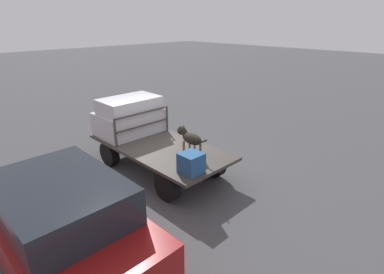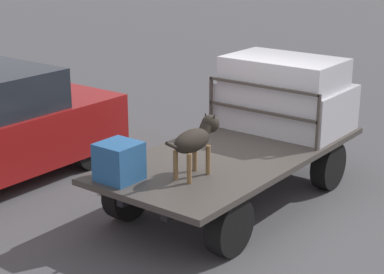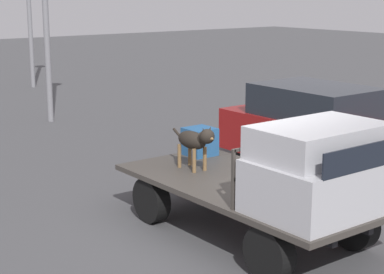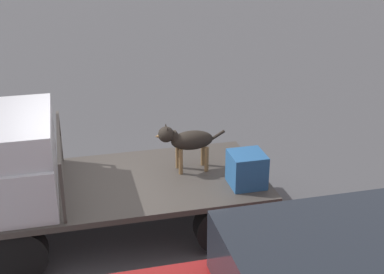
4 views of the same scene
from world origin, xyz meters
name	(u,v)px [view 2 (image 2 of 4)]	position (x,y,z in m)	size (l,w,h in m)	color
ground_plane	(233,202)	(0.00, 0.00, 0.00)	(80.00, 80.00, 0.00)	#474749
flatbed_truck	(234,164)	(0.00, 0.00, 0.57)	(4.17, 1.95, 0.77)	black
truck_cab	(285,95)	(1.37, 0.00, 1.29)	(1.27, 1.83, 1.10)	#B7B7BC
truck_headboard	(262,103)	(0.70, 0.00, 1.30)	(0.04, 1.83, 0.79)	#3D3833
dog	(196,139)	(-1.05, -0.15, 1.24)	(1.03, 0.28, 0.74)	brown
cargo_crate	(119,162)	(-1.75, 0.49, 1.00)	(0.47, 0.47, 0.47)	#235184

